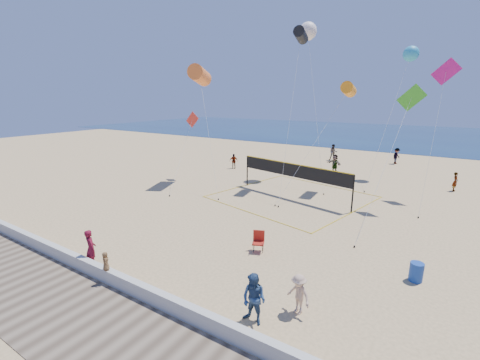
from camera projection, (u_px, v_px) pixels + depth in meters
The scene contains 24 objects.
ground at pixel (194, 264), 14.49m from camera, with size 120.00×120.00×0.00m, color #D8B37A.
ocean at pixel (393, 134), 65.13m from camera, with size 140.00×50.00×0.03m, color #10234C.
seawall at pixel (141, 291), 11.97m from camera, with size 32.00×0.30×0.60m, color silver.
boardwalk at pixel (93, 329), 10.40m from camera, with size 32.00×3.60×0.03m, color #776551.
woman at pixel (91, 249), 14.04m from camera, with size 0.64×0.42×1.75m, color maroon.
toddler at pixel (106, 261), 12.72m from camera, with size 0.38×0.25×0.78m, color brown.
bystander_a at pixel (254, 299), 10.50m from camera, with size 0.86×0.67×1.78m, color navy.
bystander_b at pixel (299, 294), 11.03m from camera, with size 0.95×0.54×1.46m, color tan.
far_person_0 at pixel (234, 161), 33.74m from camera, with size 0.90×0.38×1.54m, color gray.
far_person_1 at pixel (335, 164), 31.45m from camera, with size 1.75×0.56×1.89m, color gray.
far_person_2 at pixel (455, 182), 25.54m from camera, with size 0.56×0.37×1.54m, color gray.
far_person_3 at pixel (333, 152), 38.06m from camera, with size 0.92×0.72×1.90m, color gray.
far_person_4 at pixel (396, 156), 36.03m from camera, with size 1.15×0.66×1.78m, color gray.
camp_chair at pixel (259, 240), 15.57m from camera, with size 0.71×0.81×1.14m.
trash_barrel at pixel (416, 272), 13.06m from camera, with size 0.53×0.53×0.80m, color #163C95.
volleyball_net at pixel (293, 174), 23.72m from camera, with size 11.51×11.40×2.58m.
kite_0 at pixel (200, 75), 26.53m from camera, with size 5.67×5.38×9.89m.
kite_1 at pixel (301, 35), 24.38m from camera, with size 1.96×6.90×12.43m.
kite_2 at pixel (349, 90), 24.10m from camera, with size 3.29×7.66×8.45m.
kite_3 at pixel (191, 124), 28.48m from camera, with size 3.10×5.78×6.08m.
kite_4 at pixel (409, 104), 19.94m from camera, with size 1.91×8.08×8.13m.
kite_5 at pixel (445, 78), 22.08m from camera, with size 1.86×5.83×9.94m.
kite_6 at pixel (308, 31), 27.61m from camera, with size 4.78×5.87×13.57m.
kite_7 at pixel (411, 54), 27.93m from camera, with size 2.07×8.06×11.63m.
Camera 1 is at (8.79, -9.91, 7.31)m, focal length 24.00 mm.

